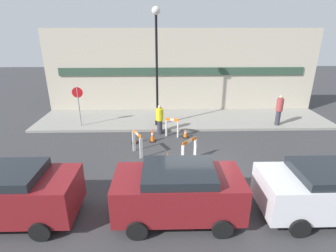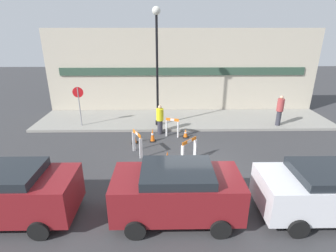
{
  "view_description": "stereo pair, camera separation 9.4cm",
  "coord_description": "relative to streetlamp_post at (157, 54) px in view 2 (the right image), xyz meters",
  "views": [
    {
      "loc": [
        -1.37,
        -9.23,
        5.61
      ],
      "look_at": [
        -1.07,
        2.8,
        1.0
      ],
      "focal_mm": 28.0,
      "sensor_mm": 36.0,
      "label": 1
    },
    {
      "loc": [
        -1.27,
        -9.24,
        5.61
      ],
      "look_at": [
        -1.07,
        2.8,
        1.0
      ],
      "focal_mm": 28.0,
      "sensor_mm": 36.0,
      "label": 2
    }
  ],
  "objects": [
    {
      "name": "barricade_1",
      "position": [
        1.44,
        -4.25,
        -3.62
      ],
      "size": [
        0.75,
        0.76,
        1.05
      ],
      "rotation": [
        0.0,
        0.0,
        7.08
      ],
      "color": "white",
      "rests_on": "ground_plane"
    },
    {
      "name": "traffic_cone_1",
      "position": [
        -1.16,
        -2.28,
        -3.89
      ],
      "size": [
        0.3,
        0.3,
        0.63
      ],
      "color": "black",
      "rests_on": "ground_plane"
    },
    {
      "name": "barricade_2",
      "position": [
        0.8,
        -1.48,
        -3.64
      ],
      "size": [
        0.71,
        0.35,
        1.04
      ],
      "rotation": [
        0.0,
        0.0,
        9.11
      ],
      "color": "white",
      "rests_on": "ground_plane"
    },
    {
      "name": "barricade_0",
      "position": [
        -0.88,
        -3.55,
        -3.58
      ],
      "size": [
        0.53,
        0.85,
        1.12
      ],
      "rotation": [
        0.0,
        0.0,
        5.2
      ],
      "color": "white",
      "rests_on": "ground_plane"
    },
    {
      "name": "parked_car_2",
      "position": [
        5.45,
        -7.86,
        -3.25
      ],
      "size": [
        4.37,
        2.01,
        1.65
      ],
      "color": "silver",
      "rests_on": "ground_plane"
    },
    {
      "name": "person_pedestrian",
      "position": [
        7.05,
        -0.22,
        -3.09
      ],
      "size": [
        0.43,
        0.43,
        1.78
      ],
      "rotation": [
        0.0,
        0.0,
        3.0
      ],
      "color": "#33333D",
      "rests_on": "sidewalk_slab"
    },
    {
      "name": "person_worker",
      "position": [
        0.14,
        -1.04,
        -3.32
      ],
      "size": [
        0.47,
        0.47,
        1.64
      ],
      "rotation": [
        0.0,
        0.0,
        -1.36
      ],
      "color": "#33333D",
      "rests_on": "ground_plane"
    },
    {
      "name": "traffic_cone_2",
      "position": [
        1.51,
        -1.61,
        -3.96
      ],
      "size": [
        0.3,
        0.3,
        0.48
      ],
      "color": "black",
      "rests_on": "ground_plane"
    },
    {
      "name": "ground_plane",
      "position": [
        1.62,
        -5.29,
        -4.19
      ],
      "size": [
        60.0,
        60.0,
        0.0
      ],
      "primitive_type": "plane",
      "color": "#38383A"
    },
    {
      "name": "parked_car_1",
      "position": [
        0.73,
        -7.86,
        -3.22
      ],
      "size": [
        3.84,
        1.97,
        1.73
      ],
      "color": "maroon",
      "rests_on": "ground_plane"
    },
    {
      "name": "stop_sign",
      "position": [
        -4.47,
        -0.05,
        -2.52
      ],
      "size": [
        0.6,
        0.06,
        2.28
      ],
      "rotation": [
        0.0,
        0.0,
        3.2
      ],
      "color": "gray",
      "rests_on": "sidewalk_slab"
    },
    {
      "name": "parked_car_0",
      "position": [
        -4.47,
        -7.86,
        -3.21
      ],
      "size": [
        4.28,
        1.91,
        1.74
      ],
      "color": "maroon",
      "rests_on": "ground_plane"
    },
    {
      "name": "traffic_cone_0",
      "position": [
        0.49,
        -4.71,
        -3.84
      ],
      "size": [
        0.3,
        0.3,
        0.72
      ],
      "color": "black",
      "rests_on": "ground_plane"
    },
    {
      "name": "streetlamp_post",
      "position": [
        0.0,
        0.0,
        0.0
      ],
      "size": [
        0.44,
        0.44,
        6.41
      ],
      "color": "black",
      "rests_on": "sidewalk_slab"
    },
    {
      "name": "traffic_cone_3",
      "position": [
        -0.24,
        -2.09,
        -3.84
      ],
      "size": [
        0.3,
        0.3,
        0.72
      ],
      "color": "black",
      "rests_on": "ground_plane"
    },
    {
      "name": "storefront_facade",
      "position": [
        1.62,
        2.99,
        -1.44
      ],
      "size": [
        18.0,
        0.22,
        5.5
      ],
      "color": "#BCB29E",
      "rests_on": "ground_plane"
    },
    {
      "name": "sidewalk_slab",
      "position": [
        1.62,
        1.06,
        -4.12
      ],
      "size": [
        18.0,
        3.71,
        0.14
      ],
      "color": "gray",
      "rests_on": "ground_plane"
    }
  ]
}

